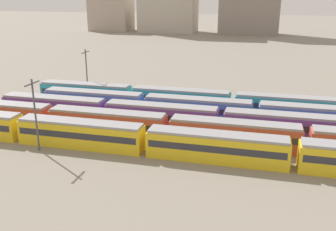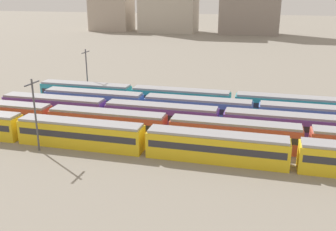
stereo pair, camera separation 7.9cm
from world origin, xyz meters
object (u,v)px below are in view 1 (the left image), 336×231
at_px(catenary_pole_0, 35,112).
at_px(train_track_1, 168,128).
at_px(catenary_pole_1, 87,71).
at_px(train_track_3, 255,113).
at_px(train_track_4, 181,99).
at_px(train_track_0, 146,140).

bearing_deg(catenary_pole_0, train_track_1, 26.37).
bearing_deg(catenary_pole_0, catenary_pole_1, 101.51).
bearing_deg(train_track_3, train_track_4, 159.03).
relative_size(catenary_pole_0, catenary_pole_1, 1.01).
bearing_deg(train_track_4, train_track_0, -90.21).
distance_m(train_track_3, catenary_pole_1, 34.52).
height_order(train_track_1, train_track_4, same).
relative_size(train_track_1, catenary_pole_1, 7.60).
height_order(train_track_4, catenary_pole_0, catenary_pole_0).
bearing_deg(train_track_1, train_track_3, 41.17).
height_order(train_track_0, train_track_4, same).
xyz_separation_m(train_track_1, train_track_3, (11.89, 10.40, 0.00)).
bearing_deg(train_track_4, train_track_1, -83.86).
relative_size(train_track_0, catenary_pole_1, 7.60).
bearing_deg(catenary_pole_0, train_track_4, 58.53).
height_order(train_track_0, train_track_3, same).
bearing_deg(train_track_1, catenary_pole_0, -153.63).
height_order(train_track_1, catenary_pole_0, catenary_pole_0).
bearing_deg(train_track_1, train_track_0, -108.65).
relative_size(train_track_3, catenary_pole_1, 7.60).
bearing_deg(catenary_pole_1, catenary_pole_0, -78.49).
xyz_separation_m(train_track_3, catenary_pole_1, (-33.39, 8.03, 3.56)).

